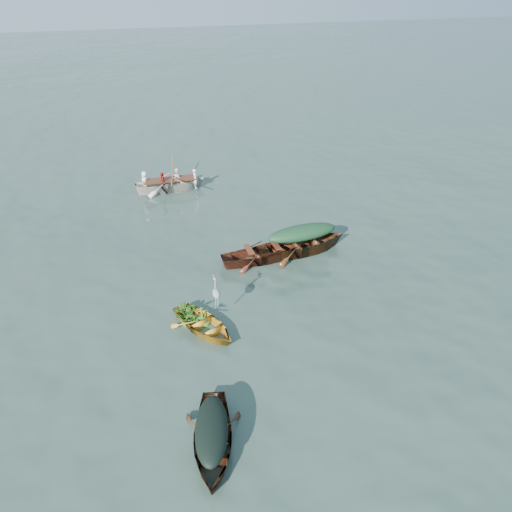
# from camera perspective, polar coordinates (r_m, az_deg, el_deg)

# --- Properties ---
(ground) EXTENTS (140.00, 140.00, 0.00)m
(ground) POSITION_cam_1_polar(r_m,az_deg,el_deg) (15.70, 2.17, -4.14)
(ground) COLOR #364C41
(ground) RESTS_ON ground
(yellow_dinghy) EXTENTS (2.44, 3.06, 0.74)m
(yellow_dinghy) POSITION_cam_1_polar(r_m,az_deg,el_deg) (14.28, -5.95, -8.42)
(yellow_dinghy) COLOR yellow
(yellow_dinghy) RESTS_ON ground
(dark_covered_boat) EXTENTS (1.97, 3.61, 0.83)m
(dark_covered_boat) POSITION_cam_1_polar(r_m,az_deg,el_deg) (11.48, -4.97, -21.00)
(dark_covered_boat) COLOR #43220F
(dark_covered_boat) RESTS_ON ground
(green_tarp_boat) EXTENTS (4.78, 1.94, 1.10)m
(green_tarp_boat) POSITION_cam_1_polar(r_m,az_deg,el_deg) (17.80, 5.19, 0.39)
(green_tarp_boat) COLOR #502F12
(green_tarp_boat) RESTS_ON ground
(open_wooden_boat) EXTENTS (4.03, 1.39, 0.90)m
(open_wooden_boat) POSITION_cam_1_polar(r_m,az_deg,el_deg) (17.26, 0.74, -0.55)
(open_wooden_boat) COLOR #592216
(open_wooden_boat) RESTS_ON ground
(rowed_boat) EXTENTS (4.35, 1.31, 1.04)m
(rowed_boat) POSITION_cam_1_polar(r_m,az_deg,el_deg) (22.96, -9.66, 7.39)
(rowed_boat) COLOR silver
(rowed_boat) RESTS_ON ground
(dark_tarp_cover) EXTENTS (1.09, 1.98, 0.40)m
(dark_tarp_cover) POSITION_cam_1_polar(r_m,az_deg,el_deg) (11.00, -5.12, -19.02)
(dark_tarp_cover) COLOR black
(dark_tarp_cover) RESTS_ON dark_covered_boat
(green_tarp_cover) EXTENTS (2.63, 1.07, 0.52)m
(green_tarp_cover) POSITION_cam_1_polar(r_m,az_deg,el_deg) (17.41, 5.31, 2.69)
(green_tarp_cover) COLOR #173924
(green_tarp_cover) RESTS_ON green_tarp_boat
(thwart_benches) EXTENTS (2.02, 0.82, 0.04)m
(thwart_benches) POSITION_cam_1_polar(r_m,az_deg,el_deg) (17.02, 0.75, 0.81)
(thwart_benches) COLOR #532313
(thwart_benches) RESTS_ON open_wooden_boat
(heron) EXTENTS (0.44, 0.49, 0.92)m
(heron) POSITION_cam_1_polar(r_m,az_deg,el_deg) (14.08, -4.53, -4.74)
(heron) COLOR #9CA0A4
(heron) RESTS_ON yellow_dinghy
(dinghy_weeds) EXTENTS (1.05, 1.13, 0.60)m
(dinghy_weeds) POSITION_cam_1_polar(r_m,az_deg,el_deg) (14.23, -7.42, -5.27)
(dinghy_weeds) COLOR #2C5F18
(dinghy_weeds) RESTS_ON yellow_dinghy
(rowers) EXTENTS (3.04, 1.18, 0.76)m
(rowers) POSITION_cam_1_polar(r_m,az_deg,el_deg) (22.62, -9.86, 9.47)
(rowers) COLOR silver
(rowers) RESTS_ON rowed_boat
(oars) EXTENTS (0.61, 2.60, 0.06)m
(oars) POSITION_cam_1_polar(r_m,az_deg,el_deg) (22.75, -9.78, 8.65)
(oars) COLOR brown
(oars) RESTS_ON rowed_boat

